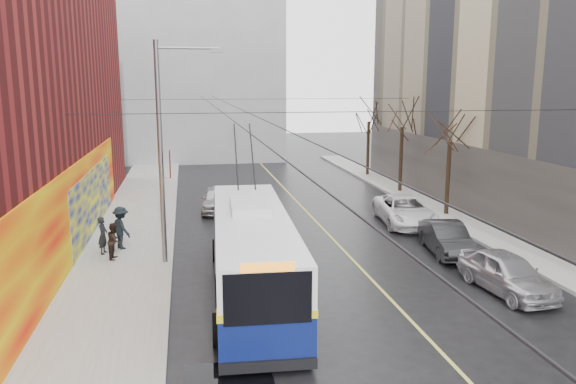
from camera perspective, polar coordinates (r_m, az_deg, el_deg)
name	(u,v)px	position (r m, az deg, el deg)	size (l,w,h in m)	color
ground	(401,372)	(15.58, 11.41, -17.46)	(140.00, 140.00, 0.00)	black
sidewalk_left	(127,251)	(25.86, -16.00, -5.81)	(4.00, 60.00, 0.15)	gray
sidewalk_right	(482,233)	(29.43, 19.15, -3.96)	(2.00, 60.00, 0.15)	gray
lane_line	(325,231)	(28.48, 3.82, -4.00)	(0.12, 50.00, 0.01)	#BFB74C
building_far	(176,66)	(57.67, -11.33, 12.44)	(20.50, 12.10, 18.00)	gray
streetlight_pole	(164,148)	(22.81, -12.44, 4.41)	(2.65, 0.60, 9.00)	slate
catenary_wires	(242,107)	(27.59, -4.67, 8.64)	(18.00, 60.00, 0.22)	black
tree_near	(451,128)	(32.12, 16.20, 6.31)	(3.20, 3.20, 6.40)	black
tree_mid	(403,115)	(38.48, 11.57, 7.64)	(3.20, 3.20, 6.68)	black
tree_far	(369,112)	(45.05, 8.23, 8.07)	(3.20, 3.20, 6.57)	black
pigeons_flying	(274,101)	(22.55, -1.40, 9.24)	(2.99, 2.80, 0.37)	slate
trolleybus	(252,252)	(19.78, -3.67, -6.08)	(3.23, 11.98, 5.62)	#0A1450
parked_car_a	(507,273)	(21.62, 21.35, -7.65)	(1.72, 4.28, 1.46)	#BCBCC1
parked_car_b	(447,238)	(25.59, 15.81, -4.55)	(1.46, 4.19, 1.38)	black
parked_car_c	(405,210)	(30.31, 11.78, -1.85)	(2.47, 5.36, 1.49)	white
following_car	(217,199)	(33.00, -7.23, -0.72)	(1.68, 4.18, 1.42)	#B8B8BD
pedestrian_a	(103,235)	(25.37, -18.29, -4.20)	(0.59, 0.39, 1.61)	black
pedestrian_b	(115,241)	(24.49, -17.21, -4.76)	(0.75, 0.58, 1.54)	black
pedestrian_c	(121,228)	(25.84, -16.59, -3.50)	(1.22, 0.70, 1.90)	black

